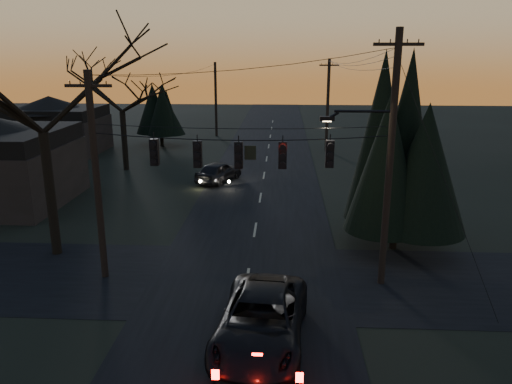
# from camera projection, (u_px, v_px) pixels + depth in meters

# --- Properties ---
(main_road) EXTENTS (8.00, 120.00, 0.02)m
(main_road) POSITION_uv_depth(u_px,v_px,m) (259.00, 207.00, 30.33)
(main_road) COLOR black
(main_road) RESTS_ON ground
(cross_road) EXTENTS (60.00, 7.00, 0.02)m
(cross_road) POSITION_uv_depth(u_px,v_px,m) (247.00, 280.00, 20.72)
(cross_road) COLOR black
(cross_road) RESTS_ON ground
(utility_pole_right) EXTENTS (5.00, 0.30, 10.00)m
(utility_pole_right) POSITION_uv_depth(u_px,v_px,m) (381.00, 283.00, 20.44)
(utility_pole_right) COLOR black
(utility_pole_right) RESTS_ON ground
(utility_pole_left) EXTENTS (1.80, 0.30, 8.50)m
(utility_pole_left) POSITION_uv_depth(u_px,v_px,m) (105.00, 276.00, 21.04)
(utility_pole_left) COLOR black
(utility_pole_left) RESTS_ON ground
(utility_pole_far_r) EXTENTS (1.80, 0.30, 8.50)m
(utility_pole_far_r) POSITION_uv_depth(u_px,v_px,m) (326.00, 151.00, 47.33)
(utility_pole_far_r) COLOR black
(utility_pole_far_r) RESTS_ON ground
(utility_pole_far_l) EXTENTS (0.30, 0.30, 8.00)m
(utility_pole_far_l) POSITION_uv_depth(u_px,v_px,m) (217.00, 136.00, 55.62)
(utility_pole_far_l) COLOR black
(utility_pole_far_l) RESTS_ON ground
(span_signal_assembly) EXTENTS (11.50, 0.44, 1.48)m
(span_signal_assembly) POSITION_uv_depth(u_px,v_px,m) (240.00, 154.00, 19.28)
(span_signal_assembly) COLOR black
(span_signal_assembly) RESTS_ON ground
(bare_tree_left) EXTENTS (10.33, 10.33, 11.44)m
(bare_tree_left) POSITION_uv_depth(u_px,v_px,m) (37.00, 79.00, 21.25)
(bare_tree_left) COLOR black
(bare_tree_left) RESTS_ON ground
(evergreen_right) EXTENTS (4.31, 4.31, 8.42)m
(evergreen_right) POSITION_uv_depth(u_px,v_px,m) (400.00, 150.00, 22.77)
(evergreen_right) COLOR black
(evergreen_right) RESTS_ON ground
(bare_tree_dist) EXTENTS (6.72, 6.72, 9.27)m
(bare_tree_dist) POSITION_uv_depth(u_px,v_px,m) (121.00, 87.00, 38.16)
(bare_tree_dist) COLOR black
(bare_tree_dist) RESTS_ON ground
(evergreen_dist) EXTENTS (3.63, 3.63, 5.55)m
(evergreen_dist) POSITION_uv_depth(u_px,v_px,m) (160.00, 112.00, 49.09)
(evergreen_dist) COLOR black
(evergreen_dist) RESTS_ON ground
(house_left_far) EXTENTS (9.00, 7.00, 5.20)m
(house_left_far) POSITION_uv_depth(u_px,v_px,m) (51.00, 125.00, 46.04)
(house_left_far) COLOR black
(house_left_far) RESTS_ON ground
(suv_near) EXTENTS (3.23, 6.12, 1.64)m
(suv_near) POSITION_uv_depth(u_px,v_px,m) (261.00, 321.00, 16.00)
(suv_near) COLOR black
(suv_near) RESTS_ON ground
(sedan_oncoming_a) EXTENTS (3.38, 4.68, 1.48)m
(sedan_oncoming_a) POSITION_uv_depth(u_px,v_px,m) (219.00, 172.00, 36.02)
(sedan_oncoming_a) COLOR black
(sedan_oncoming_a) RESTS_ON ground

